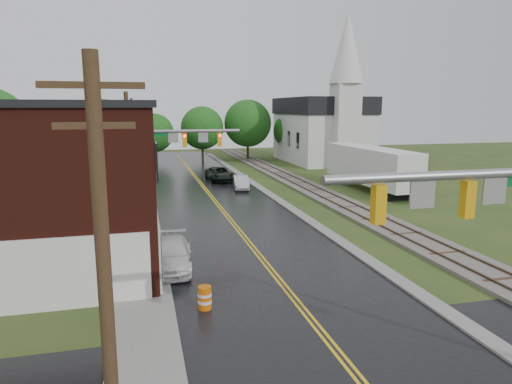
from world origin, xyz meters
name	(u,v)px	position (x,y,z in m)	size (l,w,h in m)	color
main_road	(215,201)	(0.00, 30.00, 0.00)	(10.00, 90.00, 0.02)	black
curb_right	(260,188)	(5.40, 35.00, 0.00)	(0.80, 70.00, 0.12)	gray
sidewalk_left	(142,218)	(-6.20, 25.00, 0.00)	(2.40, 50.00, 0.12)	gray
brick_building	(3,190)	(-12.48, 15.00, 4.15)	(14.30, 10.30, 8.30)	#42150E
yellow_house	(71,175)	(-11.00, 26.00, 3.20)	(8.00, 7.00, 6.40)	tan
darkred_building	(97,172)	(-10.00, 35.00, 2.20)	(7.00, 6.00, 4.40)	#3F0F0C
church	(325,122)	(20.00, 53.74, 5.83)	(10.40, 18.40, 20.00)	silver
railroad	(303,185)	(10.00, 35.00, 0.11)	(3.20, 80.00, 0.30)	#59544C
traffic_signal_near	(488,216)	(3.47, 2.00, 4.97)	(7.34, 0.30, 7.20)	gray
traffic_signal_far	(175,147)	(-3.47, 27.00, 4.97)	(7.34, 0.43, 7.20)	gray
utility_pole_a	(105,285)	(-6.80, 0.00, 4.72)	(1.80, 0.28, 9.00)	#382616
utility_pole_b	(129,159)	(-6.80, 22.00, 4.72)	(1.80, 0.28, 9.00)	#382616
utility_pole_c	(133,137)	(-6.80, 44.00, 4.72)	(1.80, 0.28, 9.00)	#382616
tree_left_c	(59,143)	(-13.85, 39.90, 4.51)	(6.00, 6.00, 7.65)	black
tree_left_e	(115,136)	(-8.85, 45.90, 4.81)	(6.40, 6.40, 8.16)	black
suv_dark	(220,174)	(2.26, 40.61, 0.75)	(2.49, 5.39, 1.50)	black
sedan_silver	(241,183)	(3.43, 34.93, 0.67)	(1.42, 4.06, 1.34)	#B9B8BE
pickup_white	(171,255)	(-4.80, 13.75, 0.71)	(1.99, 4.91, 1.42)	silver
semi_trailer	(371,165)	(15.60, 31.32, 2.46)	(3.35, 13.60, 4.18)	black
construction_barrel	(205,298)	(-3.81, 8.59, 0.48)	(0.54, 0.54, 0.96)	#CD5C09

